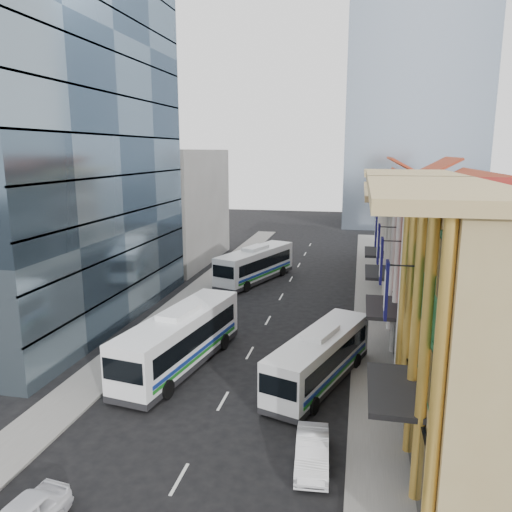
% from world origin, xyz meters
% --- Properties ---
extents(ground, '(200.00, 200.00, 0.00)m').
position_xyz_m(ground, '(0.00, 0.00, 0.00)').
color(ground, black).
rests_on(ground, ground).
extents(sidewalk_right, '(3.00, 90.00, 0.15)m').
position_xyz_m(sidewalk_right, '(8.50, 22.00, 0.07)').
color(sidewalk_right, slate).
rests_on(sidewalk_right, ground).
extents(sidewalk_left, '(3.00, 90.00, 0.15)m').
position_xyz_m(sidewalk_left, '(-8.50, 22.00, 0.07)').
color(sidewalk_left, slate).
rests_on(sidewalk_left, ground).
extents(shophouse_red, '(8.00, 10.00, 12.00)m').
position_xyz_m(shophouse_red, '(14.00, 17.00, 6.00)').
color(shophouse_red, maroon).
rests_on(shophouse_red, ground).
extents(shophouse_cream_near, '(8.00, 9.00, 10.00)m').
position_xyz_m(shophouse_cream_near, '(14.00, 26.50, 5.00)').
color(shophouse_cream_near, beige).
rests_on(shophouse_cream_near, ground).
extents(shophouse_cream_mid, '(8.00, 9.00, 10.00)m').
position_xyz_m(shophouse_cream_mid, '(14.00, 35.50, 5.00)').
color(shophouse_cream_mid, beige).
rests_on(shophouse_cream_mid, ground).
extents(shophouse_cream_far, '(8.00, 12.00, 11.00)m').
position_xyz_m(shophouse_cream_far, '(14.00, 46.00, 5.50)').
color(shophouse_cream_far, beige).
rests_on(shophouse_cream_far, ground).
extents(office_tower, '(12.00, 26.00, 30.00)m').
position_xyz_m(office_tower, '(-17.00, 19.00, 15.00)').
color(office_tower, '#364655').
rests_on(office_tower, ground).
extents(office_block_far, '(10.00, 18.00, 14.00)m').
position_xyz_m(office_block_far, '(-16.00, 42.00, 7.00)').
color(office_block_far, gray).
rests_on(office_block_far, ground).
extents(bus_left_near, '(4.83, 12.71, 3.98)m').
position_xyz_m(bus_left_near, '(-3.92, 11.87, 1.99)').
color(bus_left_near, white).
rests_on(bus_left_near, ground).
extents(bus_left_far, '(6.72, 12.38, 3.89)m').
position_xyz_m(bus_left_far, '(-3.67, 34.29, 1.95)').
color(bus_left_far, silver).
rests_on(bus_left_far, ground).
extents(bus_right, '(5.87, 10.99, 3.45)m').
position_xyz_m(bus_right, '(5.14, 11.34, 1.72)').
color(bus_right, silver).
rests_on(bus_right, ground).
extents(sedan_right, '(1.76, 4.25, 1.37)m').
position_xyz_m(sedan_right, '(5.50, 3.12, 0.69)').
color(sedan_right, white).
rests_on(sedan_right, ground).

